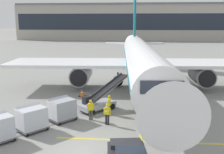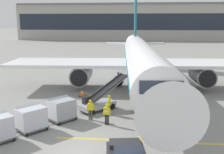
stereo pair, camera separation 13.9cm
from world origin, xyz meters
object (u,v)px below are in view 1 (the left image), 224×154
Objects in this scene: ground_crew_by_loader at (109,104)px; ground_crew_by_carts at (91,108)px; ground_crew_marshaller at (107,113)px; belt_loader at (99,101)px; baggage_cart_second at (31,118)px; parked_airplane at (141,59)px; safety_cone_engine_keepout at (82,93)px; baggage_cart_lead at (62,109)px.

ground_crew_by_carts is (-1.38, -1.48, 0.00)m from ground_crew_by_loader.
ground_crew_by_loader is at bearing 92.00° from ground_crew_marshaller.
belt_loader is 3.84m from ground_crew_marshaller.
ground_crew_by_loader is 2.02m from ground_crew_by_carts.
baggage_cart_second is at bearing -162.59° from ground_crew_marshaller.
ground_crew_by_loader is (5.37, 4.11, -0.00)m from baggage_cart_second.
ground_crew_marshaller is at bearing -72.39° from belt_loader.
parked_airplane reaches higher than ground_crew_marshaller.
baggage_cart_second reaches higher than safety_cone_engine_keepout.
parked_airplane reaches higher than baggage_cart_lead.
baggage_cart_second is at bearing -128.62° from belt_loader.
parked_airplane is at bearing 70.28° from ground_crew_by_carts.
parked_airplane reaches higher than ground_crew_by_loader.
baggage_cart_lead reaches higher than ground_crew_by_loader.
parked_airplane is 8.78× the size of belt_loader.
safety_cone_engine_keepout is (-3.66, 8.01, -0.61)m from ground_crew_marshaller.
belt_loader is at bearing 107.61° from ground_crew_marshaller.
baggage_cart_second is at bearing -100.47° from safety_cone_engine_keepout.
ground_crew_by_loader is at bearing 37.46° from baggage_cart_second.
baggage_cart_lead is 1.49× the size of ground_crew_by_loader.
safety_cone_engine_keepout is (-2.49, 4.35, -0.48)m from belt_loader.
ground_crew_by_carts is (-4.15, -11.59, -2.51)m from parked_airplane.
belt_loader reaches higher than baggage_cart_lead.
baggage_cart_lead reaches higher than ground_crew_by_carts.
belt_loader is 6.87m from baggage_cart_second.
baggage_cart_lead and baggage_cart_second have the same top height.
belt_loader is (-3.85, -8.85, -2.64)m from parked_airplane.
ground_crew_by_loader is at bearing 46.88° from ground_crew_by_carts.
parked_airplane is at bearing 60.22° from baggage_cart_second.
belt_loader is 2.73× the size of ground_crew_by_loader.
belt_loader is at bearing 49.36° from baggage_cart_lead.
ground_crew_by_loader is at bearing 26.09° from baggage_cart_lead.
ground_crew_marshaller is at bearing -88.00° from ground_crew_by_loader.
ground_crew_by_loader is at bearing -105.32° from parked_airplane.
baggage_cart_second is at bearing -146.51° from ground_crew_by_carts.
belt_loader is 5.04m from safety_cone_engine_keepout.
ground_crew_by_carts is at bearing 33.49° from baggage_cart_second.
belt_loader is 2.73× the size of ground_crew_by_carts.
ground_crew_by_carts is at bearing -72.83° from safety_cone_engine_keepout.
baggage_cart_lead is 3.85m from ground_crew_marshaller.
ground_crew_by_carts is (3.98, 2.64, -0.00)m from baggage_cart_second.
ground_crew_by_loader is 1.00× the size of ground_crew_marshaller.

